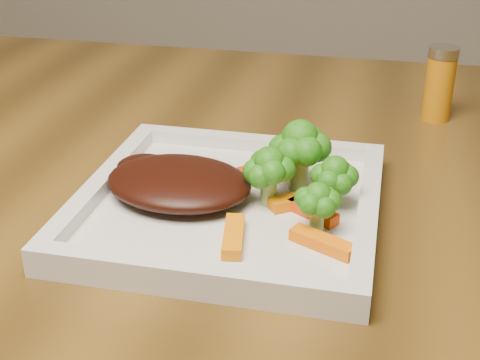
# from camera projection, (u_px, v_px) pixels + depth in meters

# --- Properties ---
(plate) EXTENTS (0.27, 0.27, 0.01)m
(plate) POSITION_uv_depth(u_px,v_px,m) (230.00, 209.00, 0.62)
(plate) COLOR silver
(plate) RESTS_ON dining_table
(steak) EXTENTS (0.15, 0.12, 0.03)m
(steak) POSITION_uv_depth(u_px,v_px,m) (179.00, 182.00, 0.62)
(steak) COLOR black
(steak) RESTS_ON plate
(broccoli_0) EXTENTS (0.07, 0.07, 0.07)m
(broccoli_0) POSITION_uv_depth(u_px,v_px,m) (300.00, 155.00, 0.63)
(broccoli_0) COLOR #146C12
(broccoli_0) RESTS_ON plate
(broccoli_1) EXTENTS (0.05, 0.05, 0.06)m
(broccoli_1) POSITION_uv_depth(u_px,v_px,m) (334.00, 176.00, 0.59)
(broccoli_1) COLOR #147413
(broccoli_1) RESTS_ON plate
(broccoli_2) EXTENTS (0.05, 0.05, 0.06)m
(broccoli_2) POSITION_uv_depth(u_px,v_px,m) (318.00, 202.00, 0.56)
(broccoli_2) COLOR #327914
(broccoli_2) RESTS_ON plate
(broccoli_3) EXTENTS (0.05, 0.05, 0.06)m
(broccoli_3) POSITION_uv_depth(u_px,v_px,m) (269.00, 173.00, 0.60)
(broccoli_3) COLOR #346C12
(broccoli_3) RESTS_ON plate
(carrot_1) EXTENTS (0.06, 0.04, 0.01)m
(carrot_1) POSITION_uv_depth(u_px,v_px,m) (322.00, 242.00, 0.55)
(carrot_1) COLOR #E76403
(carrot_1) RESTS_ON plate
(carrot_2) EXTENTS (0.03, 0.06, 0.01)m
(carrot_2) POSITION_uv_depth(u_px,v_px,m) (234.00, 236.00, 0.55)
(carrot_2) COLOR orange
(carrot_2) RESTS_ON plate
(carrot_4) EXTENTS (0.06, 0.05, 0.01)m
(carrot_4) POSITION_uv_depth(u_px,v_px,m) (270.00, 169.00, 0.67)
(carrot_4) COLOR red
(carrot_4) RESTS_ON plate
(carrot_5) EXTENTS (0.05, 0.04, 0.01)m
(carrot_5) POSITION_uv_depth(u_px,v_px,m) (313.00, 212.00, 0.59)
(carrot_5) COLOR #D83F03
(carrot_5) RESTS_ON plate
(carrot_6) EXTENTS (0.06, 0.05, 0.01)m
(carrot_6) POSITION_uv_depth(u_px,v_px,m) (300.00, 200.00, 0.61)
(carrot_6) COLOR orange
(carrot_6) RESTS_ON plate
(spice_shaker) EXTENTS (0.05, 0.05, 0.09)m
(spice_shaker) POSITION_uv_depth(u_px,v_px,m) (439.00, 84.00, 0.82)
(spice_shaker) COLOR #B36909
(spice_shaker) RESTS_ON dining_table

